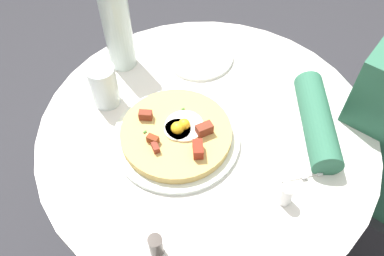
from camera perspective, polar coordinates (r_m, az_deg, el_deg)
ground_plane at (r=1.60m, az=1.37°, el=-16.29°), size 6.00×6.00×0.00m
dining_table at (r=1.09m, az=1.93°, el=-5.52°), size 0.81×0.81×0.74m
pizza_plate at (r=0.92m, az=-2.28°, el=-1.40°), size 0.30×0.30×0.01m
breakfast_pizza at (r=0.91m, az=-2.22°, el=-0.71°), size 0.26×0.26×0.05m
bread_plate at (r=1.11m, az=1.06°, el=10.35°), size 0.19×0.19×0.01m
napkin at (r=0.95m, az=14.91°, el=-2.43°), size 0.22×0.22×0.00m
fork at (r=0.95m, az=15.95°, el=-2.06°), size 0.15×0.12×0.00m
knife at (r=0.94m, az=13.97°, el=-2.49°), size 0.15×0.12×0.00m
water_glass at (r=0.98m, az=-12.66°, el=6.00°), size 0.07×0.07×0.11m
water_bottle at (r=1.04m, az=-10.74°, el=13.96°), size 0.07×0.07×0.23m
salt_shaker at (r=0.84m, az=13.47°, el=-9.34°), size 0.03×0.03×0.06m
pepper_shaker at (r=0.77m, az=-5.27°, el=-16.64°), size 0.03×0.03×0.06m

